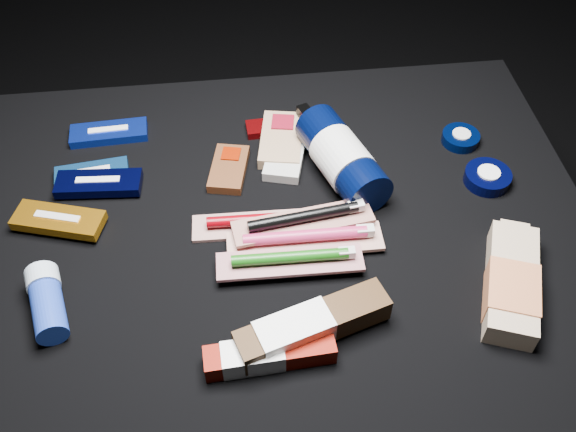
{
  "coord_description": "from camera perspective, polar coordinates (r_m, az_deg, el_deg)",
  "views": [
    {
      "loc": [
        -0.06,
        -0.63,
        1.15
      ],
      "look_at": [
        0.01,
        0.01,
        0.42
      ],
      "focal_mm": 40.0,
      "sensor_mm": 36.0,
      "label": 1
    }
  ],
  "objects": [
    {
      "name": "power_bar",
      "position": [
        1.14,
        -0.19,
        8.04
      ],
      "size": [
        0.13,
        0.05,
        0.02
      ],
      "rotation": [
        0.0,
        0.0,
        0.05
      ],
      "color": "maroon",
      "rests_on": "cloth_table"
    },
    {
      "name": "luna_bar_0",
      "position": [
        1.17,
        -15.62,
        7.14
      ],
      "size": [
        0.13,
        0.06,
        0.02
      ],
      "rotation": [
        0.0,
        0.0,
        0.05
      ],
      "color": "#0F29A7",
      "rests_on": "cloth_table"
    },
    {
      "name": "ground",
      "position": [
        1.31,
        -0.61,
        -12.57
      ],
      "size": [
        3.0,
        3.0,
        0.0
      ],
      "primitive_type": "plane",
      "color": "black",
      "rests_on": "ground"
    },
    {
      "name": "toothbrush_pack_0",
      "position": [
        0.98,
        -1.96,
        -0.53
      ],
      "size": [
        0.22,
        0.06,
        0.02
      ],
      "rotation": [
        0.0,
        0.0,
        -0.03
      ],
      "color": "beige",
      "rests_on": "cloth_table"
    },
    {
      "name": "deodorant_stick",
      "position": [
        0.94,
        -20.65,
        -7.13
      ],
      "size": [
        0.07,
        0.12,
        0.05
      ],
      "rotation": [
        0.0,
        0.0,
        0.26
      ],
      "color": "#1D3AA3",
      "rests_on": "cloth_table"
    },
    {
      "name": "cream_tin_upper",
      "position": [
        1.16,
        15.09,
        6.72
      ],
      "size": [
        0.06,
        0.06,
        0.02
      ],
      "rotation": [
        0.0,
        0.0,
        -0.34
      ],
      "color": "black",
      "rests_on": "cloth_table"
    },
    {
      "name": "clif_bar_1",
      "position": [
        1.09,
        -0.21,
        5.5
      ],
      "size": [
        0.09,
        0.12,
        0.02
      ],
      "rotation": [
        0.0,
        0.0,
        -0.27
      ],
      "color": "#BBBBB3",
      "rests_on": "cloth_table"
    },
    {
      "name": "luna_bar_1",
      "position": [
        1.1,
        -17.03,
        3.65
      ],
      "size": [
        0.12,
        0.06,
        0.02
      ],
      "rotation": [
        0.0,
        0.0,
        0.11
      ],
      "color": "#1A5BA3",
      "rests_on": "cloth_table"
    },
    {
      "name": "toothpaste_carton_red",
      "position": [
        0.84,
        -2.15,
        -12.28
      ],
      "size": [
        0.17,
        0.05,
        0.03
      ],
      "rotation": [
        0.0,
        0.0,
        0.05
      ],
      "color": "#7F0B00",
      "rests_on": "cloth_table"
    },
    {
      "name": "toothbrush_pack_1",
      "position": [
        0.95,
        1.73,
        -2.04
      ],
      "size": [
        0.23,
        0.06,
        0.03
      ],
      "rotation": [
        0.0,
        0.0,
        -0.02
      ],
      "color": "silver",
      "rests_on": "cloth_table"
    },
    {
      "name": "lotion_bottle",
      "position": [
        1.04,
        4.79,
        5.18
      ],
      "size": [
        0.13,
        0.25,
        0.08
      ],
      "rotation": [
        0.0,
        0.0,
        0.32
      ],
      "color": "black",
      "rests_on": "cloth_table"
    },
    {
      "name": "bodywash_bottle",
      "position": [
        0.95,
        19.25,
        -5.78
      ],
      "size": [
        0.13,
        0.21,
        0.04
      ],
      "rotation": [
        0.0,
        0.0,
        -0.36
      ],
      "color": "tan",
      "rests_on": "cloth_table"
    },
    {
      "name": "clif_bar_2",
      "position": [
        1.11,
        -0.57,
        6.97
      ],
      "size": [
        0.09,
        0.14,
        0.02
      ],
      "rotation": [
        0.0,
        0.0,
        -0.18
      ],
      "color": "tan",
      "rests_on": "cloth_table"
    },
    {
      "name": "toothbrush_pack_2",
      "position": [
        0.92,
        0.36,
        -3.91
      ],
      "size": [
        0.21,
        0.05,
        0.02
      ],
      "rotation": [
        0.0,
        0.0,
        -0.02
      ],
      "color": "beige",
      "rests_on": "cloth_table"
    },
    {
      "name": "luna_bar_2",
      "position": [
        1.08,
        -16.47,
        2.81
      ],
      "size": [
        0.14,
        0.06,
        0.02
      ],
      "rotation": [
        0.0,
        0.0,
        -0.07
      ],
      "color": "black",
      "rests_on": "cloth_table"
    },
    {
      "name": "toothbrush_pack_3",
      "position": [
        0.96,
        1.54,
        -0.28
      ],
      "size": [
        0.22,
        0.08,
        0.02
      ],
      "rotation": [
        0.0,
        0.0,
        0.13
      ],
      "color": "#A7A19C",
      "rests_on": "cloth_table"
    },
    {
      "name": "clif_bar_0",
      "position": [
        1.07,
        -5.25,
        4.36
      ],
      "size": [
        0.08,
        0.11,
        0.02
      ],
      "rotation": [
        0.0,
        0.0,
        -0.22
      ],
      "color": "#4F2913",
      "rests_on": "cloth_table"
    },
    {
      "name": "luna_bar_3",
      "position": [
        1.04,
        -19.72,
        -0.35
      ],
      "size": [
        0.15,
        0.09,
        0.02
      ],
      "rotation": [
        0.0,
        0.0,
        -0.29
      ],
      "color": "#C87C12",
      "rests_on": "cloth_table"
    },
    {
      "name": "toothpaste_carton_green",
      "position": [
        0.85,
        1.65,
        -9.87
      ],
      "size": [
        0.21,
        0.11,
        0.04
      ],
      "rotation": [
        0.0,
        0.0,
        0.3
      ],
      "color": "#36200C",
      "rests_on": "cloth_table"
    },
    {
      "name": "cream_tin_lower",
      "position": [
        1.09,
        17.31,
        3.31
      ],
      "size": [
        0.08,
        0.08,
        0.02
      ],
      "rotation": [
        0.0,
        0.0,
        0.22
      ],
      "color": "black",
      "rests_on": "cloth_table"
    },
    {
      "name": "cloth_table",
      "position": [
        1.14,
        -0.7,
        -7.75
      ],
      "size": [
        0.98,
        0.78,
        0.4
      ],
      "primitive_type": "cube",
      "color": "black",
      "rests_on": "ground"
    }
  ]
}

